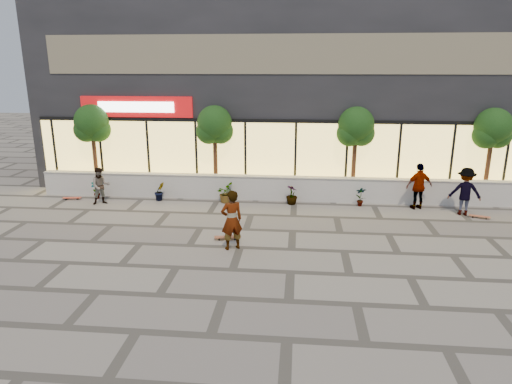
# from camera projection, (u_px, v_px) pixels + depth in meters

# --- Properties ---
(ground) EXTENTS (80.00, 80.00, 0.00)m
(ground) POSITION_uv_depth(u_px,v_px,m) (290.00, 272.00, 12.74)
(ground) COLOR gray
(ground) RESTS_ON ground
(planter_wall) EXTENTS (22.00, 0.42, 1.04)m
(planter_wall) POSITION_uv_depth(u_px,v_px,m) (294.00, 188.00, 19.31)
(planter_wall) COLOR silver
(planter_wall) RESTS_ON ground
(retail_building) EXTENTS (24.00, 9.17, 8.50)m
(retail_building) POSITION_uv_depth(u_px,v_px,m) (298.00, 91.00, 23.55)
(retail_building) COLOR black
(retail_building) RESTS_ON ground
(shrub_a) EXTENTS (0.43, 0.29, 0.81)m
(shrub_a) POSITION_uv_depth(u_px,v_px,m) (96.00, 190.00, 19.59)
(shrub_a) COLOR #153611
(shrub_a) RESTS_ON ground
(shrub_b) EXTENTS (0.57, 0.57, 0.81)m
(shrub_b) POSITION_uv_depth(u_px,v_px,m) (160.00, 191.00, 19.34)
(shrub_b) COLOR #153611
(shrub_b) RESTS_ON ground
(shrub_c) EXTENTS (0.68, 0.77, 0.81)m
(shrub_c) POSITION_uv_depth(u_px,v_px,m) (225.00, 193.00, 19.08)
(shrub_c) COLOR #153611
(shrub_c) RESTS_ON ground
(shrub_d) EXTENTS (0.64, 0.64, 0.81)m
(shrub_d) POSITION_uv_depth(u_px,v_px,m) (292.00, 195.00, 18.82)
(shrub_d) COLOR #153611
(shrub_d) RESTS_ON ground
(shrub_e) EXTENTS (0.46, 0.35, 0.81)m
(shrub_e) POSITION_uv_depth(u_px,v_px,m) (361.00, 196.00, 18.56)
(shrub_e) COLOR #153611
(shrub_e) RESTS_ON ground
(tree_west) EXTENTS (1.60, 1.50, 3.92)m
(tree_west) POSITION_uv_depth(u_px,v_px,m) (92.00, 126.00, 20.14)
(tree_west) COLOR #4C2C1B
(tree_west) RESTS_ON ground
(tree_midwest) EXTENTS (1.60, 1.50, 3.92)m
(tree_midwest) POSITION_uv_depth(u_px,v_px,m) (215.00, 127.00, 19.63)
(tree_midwest) COLOR #4C2C1B
(tree_midwest) RESTS_ON ground
(tree_mideast) EXTENTS (1.60, 1.50, 3.92)m
(tree_mideast) POSITION_uv_depth(u_px,v_px,m) (356.00, 129.00, 19.08)
(tree_mideast) COLOR #4C2C1B
(tree_mideast) RESTS_ON ground
(tree_east) EXTENTS (1.60, 1.50, 3.92)m
(tree_east) POSITION_uv_depth(u_px,v_px,m) (493.00, 131.00, 18.58)
(tree_east) COLOR #4C2C1B
(tree_east) RESTS_ON ground
(skater_center) EXTENTS (0.83, 0.73, 1.91)m
(skater_center) POSITION_uv_depth(u_px,v_px,m) (232.00, 220.00, 14.10)
(skater_center) COLOR silver
(skater_center) RESTS_ON ground
(skater_left) EXTENTS (0.94, 0.87, 1.54)m
(skater_left) POSITION_uv_depth(u_px,v_px,m) (101.00, 186.00, 18.74)
(skater_left) COLOR tan
(skater_left) RESTS_ON ground
(skater_right_near) EXTENTS (1.17, 0.74, 1.86)m
(skater_right_near) POSITION_uv_depth(u_px,v_px,m) (419.00, 186.00, 18.07)
(skater_right_near) COLOR white
(skater_right_near) RESTS_ON ground
(skater_right_far) EXTENTS (1.29, 0.87, 1.85)m
(skater_right_far) POSITION_uv_depth(u_px,v_px,m) (465.00, 191.00, 17.37)
(skater_right_far) COLOR maroon
(skater_right_far) RESTS_ON ground
(skateboard_center) EXTENTS (0.87, 0.35, 0.10)m
(skateboard_center) POSITION_uv_depth(u_px,v_px,m) (227.00, 237.00, 15.09)
(skateboard_center) COLOR brown
(skateboard_center) RESTS_ON ground
(skateboard_left) EXTENTS (0.79, 0.32, 0.09)m
(skateboard_left) POSITION_uv_depth(u_px,v_px,m) (72.00, 198.00, 19.53)
(skateboard_left) COLOR #C93F25
(skateboard_left) RESTS_ON ground
(skateboard_right_near) EXTENTS (0.76, 0.43, 0.09)m
(skateboard_right_near) POSITION_uv_depth(u_px,v_px,m) (480.00, 216.00, 17.18)
(skateboard_right_near) COLOR brown
(skateboard_right_near) RESTS_ON ground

